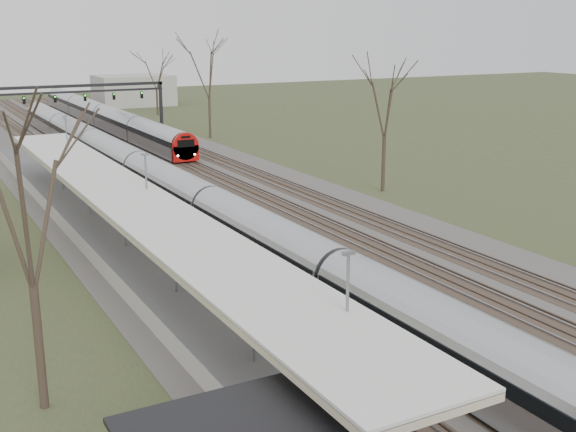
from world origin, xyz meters
name	(u,v)px	position (x,y,z in m)	size (l,w,h in m)	color
track_bed	(163,179)	(0.26, 55.00, 0.06)	(24.00, 160.00, 0.22)	#474442
platform	(109,239)	(-9.05, 37.50, 0.50)	(3.50, 69.00, 1.00)	#9E9B93
canopy	(128,198)	(-9.05, 32.99, 3.93)	(4.10, 50.00, 3.11)	slate
signal_gantry	(78,94)	(0.29, 84.99, 4.91)	(21.00, 0.59, 6.08)	black
tree_west_near	(25,202)	(-16.00, 20.00, 7.29)	(5.00, 5.00, 10.30)	#2D231C
tree_east_far	(386,99)	(14.00, 42.00, 7.29)	(5.00, 5.00, 10.30)	#2D231C
train_near	(140,171)	(-2.50, 52.26, 1.48)	(2.62, 90.21, 3.05)	#A4A7AE
train_far	(104,116)	(4.50, 90.31, 1.48)	(2.62, 60.21, 3.05)	#A4A7AE
passenger	(258,331)	(-8.52, 18.66, 1.82)	(0.60, 0.39, 1.64)	navy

